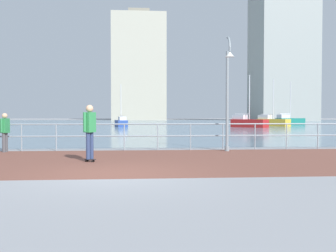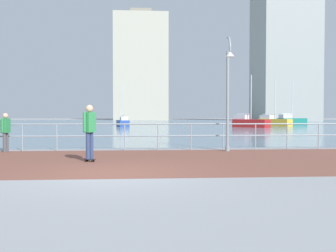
{
  "view_description": "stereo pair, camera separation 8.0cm",
  "coord_description": "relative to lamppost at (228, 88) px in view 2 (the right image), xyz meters",
  "views": [
    {
      "loc": [
        0.69,
        -9.21,
        1.5
      ],
      "look_at": [
        1.65,
        3.77,
        1.1
      ],
      "focal_mm": 39.36,
      "sensor_mm": 36.0,
      "label": 1
    },
    {
      "loc": [
        0.77,
        -9.21,
        1.5
      ],
      "look_at": [
        1.65,
        3.77,
        1.1
      ],
      "focal_mm": 39.36,
      "sensor_mm": 36.0,
      "label": 2
    }
  ],
  "objects": [
    {
      "name": "lamppost",
      "position": [
        0.0,
        0.0,
        0.0
      ],
      "size": [
        0.36,
        0.82,
        4.69
      ],
      "color": "gray",
      "rests_on": "ground"
    },
    {
      "name": "tower_beige",
      "position": [
        31.91,
        75.6,
        15.75
      ],
      "size": [
        13.93,
        13.26,
        38.35
      ],
      "color": "#939993",
      "rests_on": "ground"
    },
    {
      "name": "sailboat_navy",
      "position": [
        -5.99,
        31.76,
        -2.08
      ],
      "size": [
        1.87,
        3.97,
        5.36
      ],
      "color": "#284799",
      "rests_on": "ground"
    },
    {
      "name": "bystander",
      "position": [
        -8.96,
        0.43,
        -1.68
      ],
      "size": [
        0.3,
        0.56,
        1.57
      ],
      "color": "#4C4C51",
      "rests_on": "ground"
    },
    {
      "name": "sailboat_white",
      "position": [
        18.4,
        38.14,
        -1.97
      ],
      "size": [
        4.81,
        3.08,
        6.48
      ],
      "color": "#197266",
      "rests_on": "ground"
    },
    {
      "name": "waterfront_railing",
      "position": [
        -4.22,
        0.78,
        -1.81
      ],
      "size": [
        25.25,
        0.06,
        1.13
      ],
      "color": "#8C99A3",
      "rests_on": "ground"
    },
    {
      "name": "brick_paving",
      "position": [
        -4.22,
        -2.68,
        -2.59
      ],
      "size": [
        28.0,
        6.92,
        0.01
      ],
      "primitive_type": "cube",
      "color": "brown",
      "rests_on": "ground"
    },
    {
      "name": "ground",
      "position": [
        -4.22,
        34.49,
        -2.59
      ],
      "size": [
        220.0,
        220.0,
        0.0
      ],
      "primitive_type": "plane",
      "color": "gray"
    },
    {
      "name": "tower_glass",
      "position": [
        -4.0,
        92.46,
        12.33
      ],
      "size": [
        15.0,
        14.57,
        31.5
      ],
      "color": "#B2AD99",
      "rests_on": "ground"
    },
    {
      "name": "harbor_water",
      "position": [
        -4.22,
        45.78,
        -2.59
      ],
      "size": [
        180.0,
        88.0,
        0.0
      ],
      "primitive_type": "cube",
      "color": "slate",
      "rests_on": "ground"
    },
    {
      "name": "sailboat_ivory",
      "position": [
        9.29,
        28.49,
        -1.99
      ],
      "size": [
        3.96,
        4.26,
        6.25
      ],
      "color": "#B21E1E",
      "rests_on": "ground"
    },
    {
      "name": "sailboat_red",
      "position": [
        13.89,
        32.99,
        -2.0
      ],
      "size": [
        3.72,
        4.34,
        6.17
      ],
      "color": "gold",
      "rests_on": "ground"
    },
    {
      "name": "skateboarder",
      "position": [
        -5.15,
        -2.9,
        -1.49
      ],
      "size": [
        0.39,
        0.51,
        1.81
      ],
      "color": "black",
      "rests_on": "ground"
    }
  ]
}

